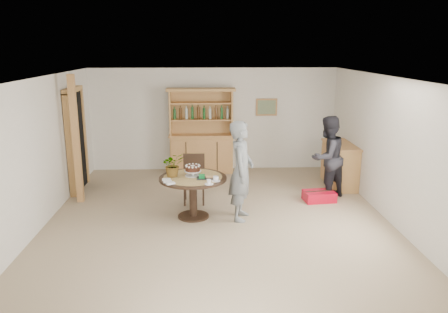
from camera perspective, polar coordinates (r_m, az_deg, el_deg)
ground at (r=7.73m, az=-0.74°, el=-8.60°), size 7.00×7.00×0.00m
room_shell at (r=7.24m, az=-0.76°, el=4.22°), size 6.04×7.04×2.52m
doorway at (r=9.70m, az=-18.78°, el=2.20°), size 0.13×1.10×2.18m
pine_post at (r=8.86m, az=-18.78°, el=2.06°), size 0.12×0.12×2.50m
hutch at (r=10.62m, az=-2.95°, el=1.63°), size 1.62×0.54×2.04m
sideboard at (r=9.92m, az=14.89°, el=-1.03°), size 0.54×1.26×0.94m
dining_table at (r=7.78m, az=-4.08°, el=-3.74°), size 1.20×1.20×0.76m
dining_chair at (r=8.60m, az=-3.94°, el=-2.48°), size 0.42×0.42×0.95m
birthday_cake at (r=7.75m, az=-4.10°, el=-1.66°), size 0.30×0.30×0.20m
flower_vase at (r=7.74m, az=-6.70°, el=-1.07°), size 0.47×0.44×0.42m
gift_tray at (r=7.61m, az=-2.51°, el=-2.71°), size 0.30×0.20×0.08m
coffee_cup_a at (r=7.46m, az=-1.08°, el=-2.94°), size 0.15×0.15×0.09m
coffee_cup_b at (r=7.29m, az=-1.98°, el=-3.38°), size 0.15×0.15×0.08m
napkins at (r=7.46m, az=-7.31°, el=-3.25°), size 0.24×0.33×0.03m
teen_boy at (r=7.63m, az=2.27°, el=-1.89°), size 0.55×0.72×1.77m
adult_person at (r=8.98m, az=13.32°, el=-0.11°), size 1.03×0.98×1.67m
red_suitcase at (r=8.93m, az=12.32°, el=-5.07°), size 0.64×0.46×0.21m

